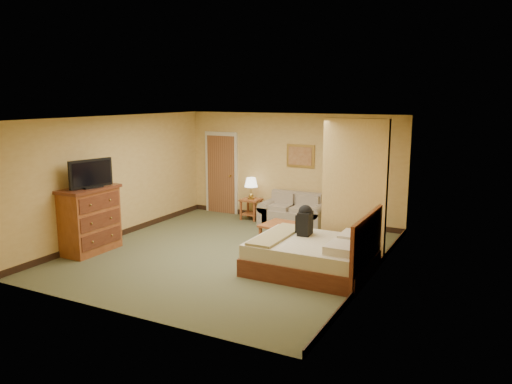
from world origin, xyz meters
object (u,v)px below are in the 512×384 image
Objects in this scene: bed at (315,255)px; dresser at (90,219)px; coffee_table at (282,230)px; loveseat at (293,215)px.

dresser is at bearing -168.14° from bed.
loveseat is at bearing 105.65° from coffee_table.
dresser reaches higher than loveseat.
dresser is 0.63× the size of bed.
dresser is at bearing -147.61° from coffee_table.
loveseat is 4.57m from dresser.
loveseat is 0.75× the size of bed.
bed is (1.13, -1.11, -0.03)m from coffee_table.
loveseat is 1.71m from coffee_table.
bed is (4.29, 0.90, -0.34)m from dresser.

